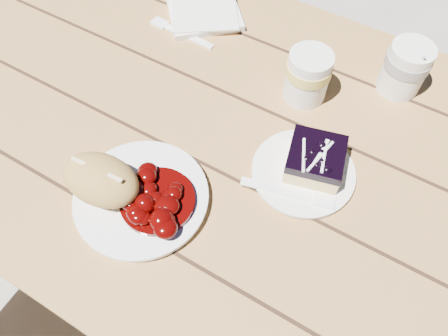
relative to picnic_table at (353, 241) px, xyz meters
The scene contains 12 objects.
ground 0.59m from the picnic_table, 90.00° to the left, with size 60.00×60.00×0.00m, color gray.
picnic_table is the anchor object (origin of this frame).
main_plate 0.42m from the picnic_table, 149.96° to the right, with size 0.21×0.21×0.02m, color white.
goulash_stew 0.41m from the picnic_table, 148.24° to the right, with size 0.12×0.12×0.04m, color #3D0302, non-canonical shape.
bread_roll 0.49m from the picnic_table, 151.29° to the right, with size 0.13×0.09×0.07m, color #AF8843.
dessert_plate 0.21m from the picnic_table, behind, with size 0.17×0.17×0.01m, color white.
blueberry_cake 0.23m from the picnic_table, behind, with size 0.11×0.11×0.05m.
fork_dessert 0.24m from the picnic_table, 155.59° to the right, with size 0.03×0.16×0.01m, color white, non-canonical shape.
coffee_cup 0.34m from the picnic_table, 102.24° to the left, with size 0.08×0.08×0.10m, color white.
napkin_stack 0.58m from the picnic_table, 152.69° to the left, with size 0.15×0.15×0.01m, color white.
fork_table 0.54m from the picnic_table, 160.15° to the left, with size 0.03×0.16×0.01m, color white, non-canonical shape.
second_cup 0.33m from the picnic_table, 143.35° to the left, with size 0.08×0.08×0.10m, color white.
Camera 1 is at (-0.05, -0.41, 1.38)m, focal length 35.00 mm.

